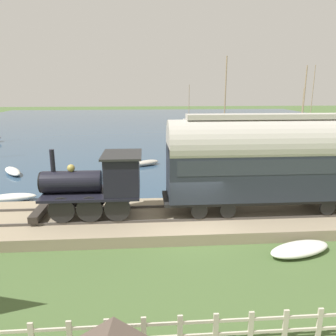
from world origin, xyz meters
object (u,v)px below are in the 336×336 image
(sailboat_yellow, at_px, (189,124))
(rowboat_off_pier, at_px, (13,171))
(steam_locomotive, at_px, (102,180))
(passenger_coach, at_px, (274,158))
(rowboat_far_out, at_px, (12,198))
(sailboat_white, at_px, (222,163))
(sailboat_blue, at_px, (309,132))
(sailboat_green, at_px, (298,160))
(sailboat_teal, at_px, (299,139))
(rowboat_near_shore, at_px, (147,163))
(beached_dinghy, at_px, (300,249))

(sailboat_yellow, xyz_separation_m, rowboat_off_pier, (-29.67, 17.92, -0.29))
(steam_locomotive, xyz_separation_m, passenger_coach, (-0.00, -8.37, 0.92))
(rowboat_off_pier, xyz_separation_m, rowboat_far_out, (-6.44, -2.37, 0.00))
(sailboat_yellow, distance_m, rowboat_far_out, 39.32)
(sailboat_white, distance_m, rowboat_off_pier, 16.66)
(sailboat_blue, bearing_deg, sailboat_green, 160.49)
(steam_locomotive, xyz_separation_m, rowboat_off_pier, (10.42, 8.29, -2.11))
(passenger_coach, xyz_separation_m, sailboat_white, (10.31, 0.01, -2.62))
(sailboat_green, height_order, sailboat_white, sailboat_white)
(rowboat_off_pier, bearing_deg, sailboat_teal, -11.93)
(passenger_coach, height_order, rowboat_off_pier, passenger_coach)
(sailboat_teal, distance_m, rowboat_near_shore, 20.42)
(sailboat_white, xyz_separation_m, beached_dinghy, (-13.73, 0.03, -0.43))
(passenger_coach, bearing_deg, sailboat_teal, -28.65)
(rowboat_off_pier, height_order, rowboat_near_shore, rowboat_near_shore)
(sailboat_blue, relative_size, sailboat_white, 1.05)
(sailboat_yellow, xyz_separation_m, rowboat_far_out, (-36.11, 15.55, -0.29))
(rowboat_far_out, relative_size, rowboat_near_shore, 1.20)
(sailboat_green, distance_m, rowboat_near_shore, 12.87)
(sailboat_green, height_order, rowboat_far_out, sailboat_green)
(rowboat_near_shore, bearing_deg, passenger_coach, 176.00)
(beached_dinghy, bearing_deg, rowboat_near_shore, 20.94)
(passenger_coach, bearing_deg, beached_dinghy, 179.33)
(passenger_coach, distance_m, sailboat_yellow, 40.21)
(sailboat_blue, bearing_deg, steam_locomotive, 148.16)
(passenger_coach, xyz_separation_m, rowboat_far_out, (3.98, 14.28, -3.03))
(steam_locomotive, bearing_deg, rowboat_far_out, 56.07)
(sailboat_white, height_order, rowboat_near_shore, sailboat_white)
(steam_locomotive, distance_m, sailboat_yellow, 41.28)
(passenger_coach, bearing_deg, rowboat_off_pier, 57.97)
(steam_locomotive, height_order, sailboat_green, sailboat_green)
(sailboat_white, xyz_separation_m, rowboat_near_shore, (2.21, 6.14, -0.40))
(sailboat_green, xyz_separation_m, rowboat_off_pier, (-0.49, 23.28, -0.40))
(passenger_coach, distance_m, sailboat_green, 13.04)
(beached_dinghy, bearing_deg, passenger_coach, -0.67)
(sailboat_teal, relative_size, rowboat_near_shore, 2.72)
(sailboat_teal, relative_size, rowboat_far_out, 2.27)
(sailboat_green, relative_size, sailboat_yellow, 1.19)
(sailboat_green, height_order, sailboat_yellow, sailboat_green)
(sailboat_white, bearing_deg, sailboat_yellow, -10.26)
(sailboat_yellow, bearing_deg, rowboat_far_out, 154.61)
(sailboat_green, xyz_separation_m, rowboat_near_shore, (1.60, 12.76, -0.39))
(sailboat_green, bearing_deg, rowboat_off_pier, 88.66)
(rowboat_off_pier, xyz_separation_m, beached_dinghy, (-13.85, -16.62, -0.01))
(rowboat_far_out, bearing_deg, sailboat_teal, -64.94)
(rowboat_near_shore, bearing_deg, sailboat_yellow, -45.17)
(rowboat_off_pier, bearing_deg, beached_dinghy, -73.61)
(rowboat_off_pier, bearing_deg, sailboat_white, -34.21)
(sailboat_yellow, height_order, sailboat_teal, sailboat_yellow)
(sailboat_teal, bearing_deg, steam_locomotive, 150.47)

